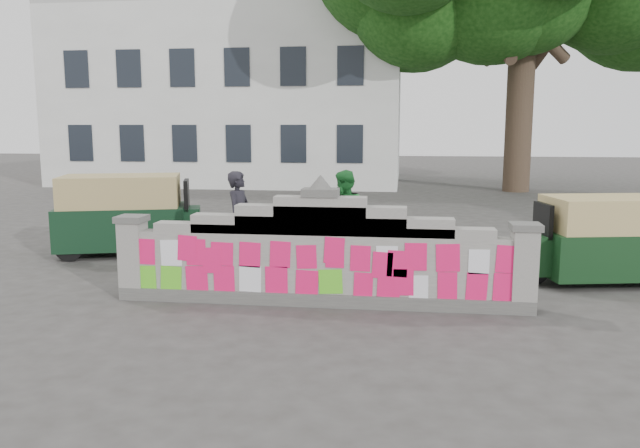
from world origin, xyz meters
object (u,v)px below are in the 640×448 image
object	(u,v)px
rickshaw_left	(126,213)
rickshaw_right	(606,239)
cyclist_bike	(240,251)
pedestrian	(344,216)
cyclist_rider	(240,232)

from	to	relation	value
rickshaw_left	rickshaw_right	size ratio (longest dim) A/B	1.12
cyclist_bike	rickshaw_right	distance (m)	6.46
pedestrian	rickshaw_left	bearing A→B (deg)	-115.98
pedestrian	rickshaw_right	xyz separation A→B (m)	(4.70, -1.11, -0.14)
cyclist_rider	pedestrian	size ratio (longest dim) A/B	0.91
pedestrian	rickshaw_right	distance (m)	4.83
rickshaw_left	rickshaw_right	xyz separation A→B (m)	(9.43, -1.31, -0.09)
cyclist_rider	rickshaw_right	xyz separation A→B (m)	(6.43, 0.54, -0.06)
cyclist_bike	rickshaw_left	xyz separation A→B (m)	(-3.00, 1.85, 0.38)
rickshaw_left	rickshaw_right	bearing A→B (deg)	-24.79
cyclist_bike	pedestrian	size ratio (longest dim) A/B	1.02
cyclist_bike	cyclist_rider	distance (m)	0.35
cyclist_bike	pedestrian	world-z (taller)	pedestrian
cyclist_rider	pedestrian	distance (m)	2.39
rickshaw_right	cyclist_rider	bearing A→B (deg)	-6.36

